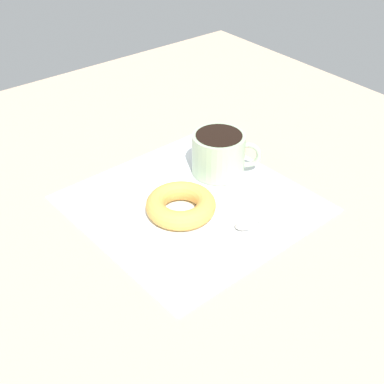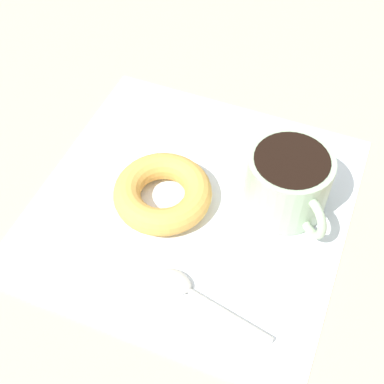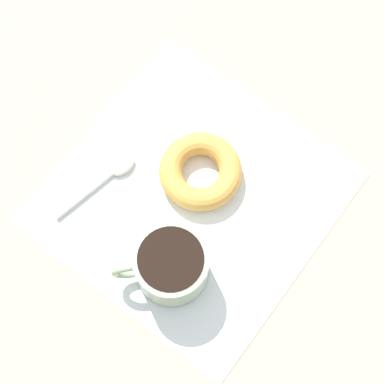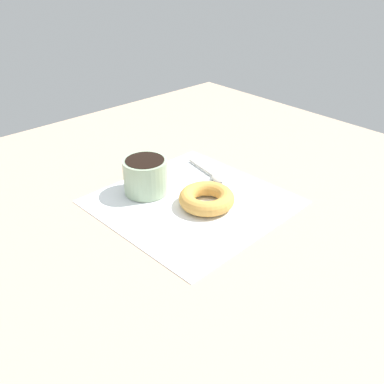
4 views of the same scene
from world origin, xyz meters
TOP-DOWN VIEW (x-y plane):
  - ground_plane at (0.00, 0.00)cm, footprint 120.00×120.00cm
  - napkin at (-1.05, 2.49)cm, footprint 34.47×34.47cm
  - coffee_cup at (-5.19, 11.65)cm, footprint 9.68×10.05cm
  - donut at (-0.22, -0.51)cm, footprint 10.69×10.69cm
  - spoon at (8.89, 6.64)cm, footprint 3.50×12.72cm

SIDE VIEW (x-z plane):
  - ground_plane at x=0.00cm, z-range -2.00..0.00cm
  - napkin at x=-1.05cm, z-range 0.00..0.30cm
  - spoon at x=8.89cm, z-range 0.25..1.15cm
  - donut at x=-0.22cm, z-range 0.30..3.27cm
  - coffee_cup at x=-5.19cm, z-range 0.44..7.48cm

